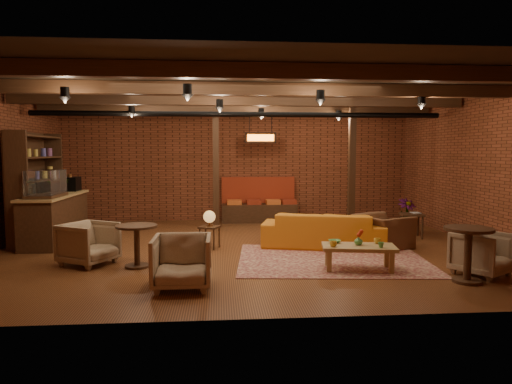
{
  "coord_description": "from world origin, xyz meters",
  "views": [
    {
      "loc": [
        -0.52,
        -9.21,
        1.96
      ],
      "look_at": [
        0.24,
        0.2,
        1.14
      ],
      "focal_mm": 32.0,
      "sensor_mm": 36.0,
      "label": 1
    }
  ],
  "objects": [
    {
      "name": "floor",
      "position": [
        0.0,
        0.0,
        0.0
      ],
      "size": [
        10.0,
        10.0,
        0.0
      ],
      "primitive_type": "plane",
      "color": "#3C1F0F",
      "rests_on": "ground"
    },
    {
      "name": "ceiling",
      "position": [
        0.0,
        0.0,
        3.2
      ],
      "size": [
        10.0,
        8.0,
        0.02
      ],
      "primitive_type": "cube",
      "color": "black",
      "rests_on": "wall_back"
    },
    {
      "name": "wall_back",
      "position": [
        0.0,
        4.0,
        1.6
      ],
      "size": [
        10.0,
        0.02,
        3.2
      ],
      "primitive_type": "cube",
      "color": "brown",
      "rests_on": "ground"
    },
    {
      "name": "wall_front",
      "position": [
        0.0,
        -4.0,
        1.6
      ],
      "size": [
        10.0,
        0.02,
        3.2
      ],
      "primitive_type": "cube",
      "color": "brown",
      "rests_on": "ground"
    },
    {
      "name": "wall_right",
      "position": [
        5.0,
        0.0,
        1.6
      ],
      "size": [
        0.02,
        8.0,
        3.2
      ],
      "primitive_type": "cube",
      "color": "brown",
      "rests_on": "ground"
    },
    {
      "name": "ceiling_beams",
      "position": [
        0.0,
        0.0,
        3.08
      ],
      "size": [
        9.8,
        6.4,
        0.22
      ],
      "primitive_type": null,
      "color": "black",
      "rests_on": "ceiling"
    },
    {
      "name": "ceiling_pipe",
      "position": [
        0.0,
        1.6,
        2.85
      ],
      "size": [
        9.6,
        0.12,
        0.12
      ],
      "primitive_type": "cylinder",
      "rotation": [
        0.0,
        1.57,
        0.0
      ],
      "color": "black",
      "rests_on": "ceiling"
    },
    {
      "name": "post_left",
      "position": [
        -0.6,
        2.6,
        1.6
      ],
      "size": [
        0.16,
        0.16,
        3.2
      ],
      "primitive_type": "cube",
      "color": "black",
      "rests_on": "ground"
    },
    {
      "name": "post_right",
      "position": [
        2.8,
        2.0,
        1.6
      ],
      "size": [
        0.16,
        0.16,
        3.2
      ],
      "primitive_type": "cube",
      "color": "black",
      "rests_on": "ground"
    },
    {
      "name": "service_counter",
      "position": [
        -4.1,
        1.0,
        0.8
      ],
      "size": [
        0.8,
        2.5,
        1.6
      ],
      "primitive_type": null,
      "color": "black",
      "rests_on": "ground"
    },
    {
      "name": "plant_counter",
      "position": [
        -4.0,
        1.2,
        1.22
      ],
      "size": [
        0.35,
        0.39,
        0.3
      ],
      "primitive_type": "imported",
      "color": "#337F33",
      "rests_on": "service_counter"
    },
    {
      "name": "shelving_hutch",
      "position": [
        -4.5,
        1.1,
        1.2
      ],
      "size": [
        0.52,
        2.0,
        2.4
      ],
      "primitive_type": null,
      "color": "black",
      "rests_on": "ground"
    },
    {
      "name": "banquette",
      "position": [
        0.6,
        3.55,
        0.5
      ],
      "size": [
        2.1,
        0.7,
        1.0
      ],
      "primitive_type": null,
      "color": "maroon",
      "rests_on": "ground"
    },
    {
      "name": "service_sign",
      "position": [
        0.6,
        3.1,
        2.35
      ],
      "size": [
        0.86,
        0.06,
        0.3
      ],
      "primitive_type": "cube",
      "color": "orange",
      "rests_on": "ceiling"
    },
    {
      "name": "ceiling_spotlights",
      "position": [
        0.0,
        0.0,
        2.86
      ],
      "size": [
        6.4,
        4.4,
        0.28
      ],
      "primitive_type": null,
      "color": "black",
      "rests_on": "ceiling"
    },
    {
      "name": "rug",
      "position": [
        1.53,
        -1.15,
        0.01
      ],
      "size": [
        3.62,
        2.9,
        0.01
      ],
      "primitive_type": "cube",
      "rotation": [
        0.0,
        0.0,
        -0.1
      ],
      "color": "maroon",
      "rests_on": "floor"
    },
    {
      "name": "sofa",
      "position": [
        1.62,
        -0.03,
        0.36
      ],
      "size": [
        2.65,
        1.55,
        0.73
      ],
      "primitive_type": "imported",
      "rotation": [
        0.0,
        0.0,
        2.89
      ],
      "color": "#C8721B",
      "rests_on": "floor"
    },
    {
      "name": "coffee_table",
      "position": [
        1.78,
        -1.87,
        0.37
      ],
      "size": [
        1.28,
        0.79,
        0.66
      ],
      "rotation": [
        0.0,
        0.0,
        -0.17
      ],
      "color": "#AB894F",
      "rests_on": "floor"
    },
    {
      "name": "side_table_lamp",
      "position": [
        -0.72,
        0.03,
        0.59
      ],
      "size": [
        0.48,
        0.48,
        0.78
      ],
      "rotation": [
        0.0,
        0.0,
        -0.36
      ],
      "color": "black",
      "rests_on": "floor"
    },
    {
      "name": "round_table_left",
      "position": [
        -1.93,
        -1.4,
        0.49
      ],
      "size": [
        0.7,
        0.7,
        0.73
      ],
      "color": "black",
      "rests_on": "floor"
    },
    {
      "name": "armchair_a",
      "position": [
        -2.8,
        -1.14,
        0.41
      ],
      "size": [
        1.05,
        1.06,
        0.82
      ],
      "primitive_type": "imported",
      "rotation": [
        0.0,
        0.0,
        1.05
      ],
      "color": "#BBB391",
      "rests_on": "floor"
    },
    {
      "name": "armchair_b",
      "position": [
        -1.06,
        -2.68,
        0.42
      ],
      "size": [
        0.83,
        0.77,
        0.85
      ],
      "primitive_type": "imported",
      "rotation": [
        0.0,
        0.0,
        -0.0
      ],
      "color": "#BBB391",
      "rests_on": "floor"
    },
    {
      "name": "armchair_right",
      "position": [
        2.85,
        -0.12,
        0.45
      ],
      "size": [
        1.0,
        1.2,
        0.9
      ],
      "primitive_type": "imported",
      "rotation": [
        0.0,
        0.0,
        1.95
      ],
      "color": "brown",
      "rests_on": "floor"
    },
    {
      "name": "side_table_book",
      "position": [
        3.9,
        0.87,
        0.52
      ],
      "size": [
        0.59,
        0.59,
        0.58
      ],
      "rotation": [
        0.0,
        0.0,
        -0.2
      ],
      "color": "black",
      "rests_on": "floor"
    },
    {
      "name": "round_table_right",
      "position": [
        3.21,
        -2.73,
        0.56
      ],
      "size": [
        0.71,
        0.71,
        0.84
      ],
      "color": "black",
      "rests_on": "floor"
    },
    {
      "name": "armchair_far",
      "position": [
        3.66,
        -2.37,
        0.39
      ],
      "size": [
        1.01,
        0.99,
        0.77
      ],
      "primitive_type": "imported",
      "rotation": [
        0.0,
        0.0,
        0.55
      ],
      "color": "#BBB391",
      "rests_on": "floor"
    },
    {
      "name": "plant_tall",
      "position": [
        4.03,
        1.48,
        1.25
      ],
      "size": [
        1.73,
        1.73,
        2.49
      ],
      "primitive_type": "imported",
      "rotation": [
        0.0,
        0.0,
        0.28
      ],
      "color": "#4C7F4C",
      "rests_on": "floor"
    }
  ]
}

